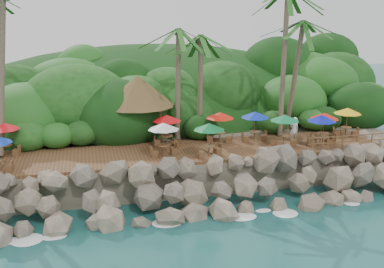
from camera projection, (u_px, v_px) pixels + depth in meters
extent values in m
plane|color=#19514F|center=(218.00, 221.00, 24.31)|extent=(140.00, 140.00, 0.00)
cube|color=gray|center=(165.00, 131.00, 39.05)|extent=(32.00, 25.20, 2.10)
ellipsoid|color=#143811|center=(153.00, 123.00, 46.36)|extent=(44.80, 28.00, 15.40)
cube|color=brown|center=(192.00, 151.00, 29.37)|extent=(26.00, 5.00, 0.20)
ellipsoid|color=white|center=(47.00, 237.00, 22.52)|extent=(1.20, 0.80, 0.06)
ellipsoid|color=white|center=(107.00, 230.00, 23.21)|extent=(1.20, 0.80, 0.06)
ellipsoid|color=white|center=(163.00, 224.00, 23.89)|extent=(1.20, 0.80, 0.06)
ellipsoid|color=white|center=(216.00, 218.00, 24.58)|extent=(1.20, 0.80, 0.06)
ellipsoid|color=white|center=(266.00, 213.00, 25.26)|extent=(1.20, 0.80, 0.06)
ellipsoid|color=white|center=(314.00, 207.00, 25.95)|extent=(1.20, 0.80, 0.06)
ellipsoid|color=white|center=(359.00, 202.00, 26.64)|extent=(1.20, 0.80, 0.06)
cylinder|color=brown|center=(2.00, 66.00, 27.45)|extent=(1.40, 2.77, 11.02)
cylinder|color=brown|center=(178.00, 86.00, 30.81)|extent=(0.65, 0.62, 7.73)
ellipsoid|color=#23601E|center=(177.00, 30.00, 29.81)|extent=(6.00, 6.00, 2.40)
cylinder|color=brown|center=(200.00, 88.00, 31.28)|extent=(0.45, 0.78, 7.31)
ellipsoid|color=#23601E|center=(200.00, 36.00, 30.33)|extent=(6.00, 6.00, 2.40)
cylinder|color=brown|center=(284.00, 64.00, 31.96)|extent=(0.99, 1.49, 10.42)
cylinder|color=brown|center=(295.00, 78.00, 32.99)|extent=(0.67, 1.65, 8.24)
ellipsoid|color=#23601E|center=(298.00, 21.00, 31.92)|extent=(6.00, 6.00, 2.40)
cylinder|color=brown|center=(121.00, 128.00, 30.32)|extent=(0.16, 0.16, 2.40)
cylinder|color=brown|center=(161.00, 125.00, 30.96)|extent=(0.16, 0.16, 2.40)
cylinder|color=brown|center=(118.00, 119.00, 32.95)|extent=(0.16, 0.16, 2.40)
cylinder|color=brown|center=(155.00, 117.00, 33.59)|extent=(0.16, 0.16, 2.40)
cone|color=brown|center=(138.00, 90.00, 31.36)|extent=(5.27, 5.27, 2.20)
cylinder|color=brown|center=(209.00, 151.00, 27.91)|extent=(0.08, 0.08, 0.70)
cylinder|color=brown|center=(209.00, 146.00, 27.82)|extent=(0.80, 0.80, 0.05)
cylinder|color=brown|center=(209.00, 141.00, 27.73)|extent=(0.05, 0.05, 2.10)
cone|color=#0B682E|center=(209.00, 127.00, 27.49)|extent=(2.00, 2.00, 0.43)
cube|color=brown|center=(200.00, 155.00, 27.59)|extent=(0.51, 0.51, 0.44)
cube|color=brown|center=(217.00, 151.00, 28.30)|extent=(0.51, 0.51, 0.44)
cylinder|color=brown|center=(323.00, 138.00, 30.84)|extent=(0.08, 0.08, 0.70)
cylinder|color=brown|center=(323.00, 133.00, 30.75)|extent=(0.80, 0.80, 0.05)
cylinder|color=brown|center=(324.00, 129.00, 30.66)|extent=(0.05, 0.05, 2.10)
cone|color=red|center=(325.00, 116.00, 30.43)|extent=(2.00, 2.00, 0.43)
cube|color=brown|center=(313.00, 140.00, 30.91)|extent=(0.50, 0.50, 0.44)
cube|color=brown|center=(332.00, 140.00, 30.84)|extent=(0.50, 0.50, 0.44)
cylinder|color=brown|center=(320.00, 141.00, 30.18)|extent=(0.08, 0.08, 0.70)
cylinder|color=brown|center=(320.00, 136.00, 30.08)|extent=(0.80, 0.80, 0.05)
cylinder|color=brown|center=(321.00, 131.00, 30.00)|extent=(0.05, 0.05, 2.10)
cone|color=#0D16AE|center=(322.00, 118.00, 29.76)|extent=(2.00, 2.00, 0.43)
cube|color=brown|center=(311.00, 143.00, 30.04)|extent=(0.41, 0.41, 0.44)
cube|color=brown|center=(329.00, 142.00, 30.38)|extent=(0.41, 0.41, 0.44)
cylinder|color=brown|center=(254.00, 137.00, 31.24)|extent=(0.08, 0.08, 0.70)
cylinder|color=brown|center=(254.00, 132.00, 31.15)|extent=(0.80, 0.80, 0.05)
cylinder|color=brown|center=(255.00, 127.00, 31.06)|extent=(0.05, 0.05, 2.10)
cone|color=#0D2AAE|center=(255.00, 115.00, 30.83)|extent=(2.00, 2.00, 0.43)
cube|color=brown|center=(245.00, 139.00, 31.13)|extent=(0.41, 0.41, 0.44)
cube|color=brown|center=(263.00, 138.00, 31.42)|extent=(0.41, 0.41, 0.44)
cylinder|color=brown|center=(164.00, 151.00, 28.01)|extent=(0.08, 0.08, 0.70)
cylinder|color=brown|center=(164.00, 145.00, 27.92)|extent=(0.80, 0.80, 0.05)
cylinder|color=brown|center=(164.00, 140.00, 27.83)|extent=(0.05, 0.05, 2.10)
cone|color=silver|center=(164.00, 126.00, 27.60)|extent=(2.00, 2.00, 0.43)
cube|color=brown|center=(154.00, 154.00, 27.78)|extent=(0.47, 0.47, 0.44)
cube|color=brown|center=(174.00, 151.00, 28.31)|extent=(0.47, 0.47, 0.44)
cube|color=brown|center=(9.00, 168.00, 25.14)|extent=(0.46, 0.46, 0.44)
cylinder|color=brown|center=(284.00, 141.00, 30.27)|extent=(0.08, 0.08, 0.70)
cylinder|color=brown|center=(284.00, 135.00, 30.18)|extent=(0.80, 0.80, 0.05)
cylinder|color=brown|center=(284.00, 131.00, 30.09)|extent=(0.05, 0.05, 2.10)
cone|color=#0D793F|center=(285.00, 118.00, 29.86)|extent=(2.00, 2.00, 0.43)
cube|color=brown|center=(274.00, 142.00, 30.41)|extent=(0.53, 0.53, 0.44)
cube|color=brown|center=(293.00, 143.00, 30.20)|extent=(0.53, 0.53, 0.44)
cylinder|color=brown|center=(167.00, 141.00, 30.20)|extent=(0.08, 0.08, 0.70)
cylinder|color=brown|center=(167.00, 136.00, 30.11)|extent=(0.80, 0.80, 0.05)
cylinder|color=brown|center=(167.00, 131.00, 30.02)|extent=(0.05, 0.05, 2.10)
cone|color=red|center=(167.00, 118.00, 29.79)|extent=(2.00, 2.00, 0.43)
cube|color=brown|center=(158.00, 143.00, 30.26)|extent=(0.49, 0.49, 0.44)
cube|color=brown|center=(177.00, 143.00, 30.22)|extent=(0.49, 0.49, 0.44)
cylinder|color=brown|center=(220.00, 137.00, 31.05)|extent=(0.08, 0.08, 0.70)
cylinder|color=brown|center=(220.00, 132.00, 30.96)|extent=(0.80, 0.80, 0.05)
cylinder|color=brown|center=(220.00, 128.00, 30.87)|extent=(0.05, 0.05, 2.10)
cone|color=red|center=(220.00, 115.00, 30.63)|extent=(2.00, 2.00, 0.43)
cube|color=brown|center=(210.00, 139.00, 31.20)|extent=(0.53, 0.53, 0.44)
cube|color=brown|center=(229.00, 140.00, 30.97)|extent=(0.53, 0.53, 0.44)
cylinder|color=brown|center=(346.00, 132.00, 32.48)|extent=(0.08, 0.08, 0.70)
cylinder|color=brown|center=(346.00, 127.00, 32.38)|extent=(0.80, 0.80, 0.05)
cylinder|color=brown|center=(347.00, 123.00, 32.30)|extent=(0.05, 0.05, 2.10)
cone|color=yellow|center=(348.00, 111.00, 32.06)|extent=(2.00, 2.00, 0.43)
cube|color=brown|center=(336.00, 134.00, 32.56)|extent=(0.50, 0.50, 0.44)
cube|color=brown|center=(355.00, 134.00, 32.47)|extent=(0.50, 0.50, 0.44)
cylinder|color=brown|center=(6.00, 150.00, 28.05)|extent=(0.08, 0.08, 0.70)
cylinder|color=brown|center=(5.00, 145.00, 27.96)|extent=(0.80, 0.80, 0.05)
cylinder|color=brown|center=(5.00, 140.00, 27.87)|extent=(0.05, 0.05, 2.10)
cone|color=red|center=(3.00, 126.00, 27.64)|extent=(2.00, 2.00, 0.43)
cube|color=brown|center=(17.00, 152.00, 28.07)|extent=(0.49, 0.49, 0.44)
cylinder|color=brown|center=(312.00, 145.00, 28.72)|extent=(0.10, 0.10, 1.00)
cylinder|color=brown|center=(328.00, 144.00, 28.97)|extent=(0.10, 0.10, 1.00)
cylinder|color=brown|center=(342.00, 143.00, 29.22)|extent=(0.10, 0.10, 1.00)
cylinder|color=brown|center=(357.00, 142.00, 29.47)|extent=(0.10, 0.10, 1.00)
cylinder|color=brown|center=(372.00, 141.00, 29.72)|extent=(0.10, 0.10, 1.00)
cube|color=brown|center=(350.00, 136.00, 29.23)|extent=(6.10, 0.06, 0.06)
cube|color=brown|center=(350.00, 141.00, 29.33)|extent=(6.10, 0.06, 0.06)
imported|color=white|center=(294.00, 129.00, 31.14)|extent=(0.65, 0.43, 1.76)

